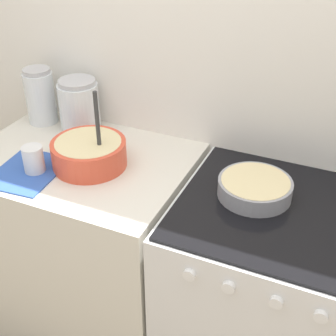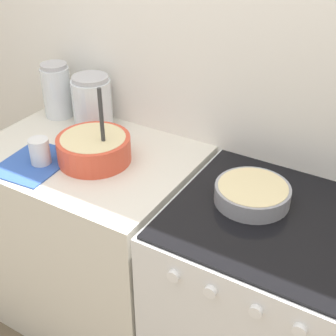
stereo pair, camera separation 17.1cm
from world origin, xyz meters
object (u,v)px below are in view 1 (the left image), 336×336
(stove, at_px, (266,302))
(storage_jar_left, at_px, (41,100))
(baking_pan, at_px, (255,188))
(mixing_bowl, at_px, (89,152))
(storage_jar_middle, at_px, (80,109))
(tin_can, at_px, (34,160))

(stove, xyz_separation_m, storage_jar_left, (-1.14, 0.22, 0.56))
(baking_pan, xyz_separation_m, storage_jar_left, (-1.04, 0.18, 0.07))
(stove, xyz_separation_m, baking_pan, (-0.10, 0.04, 0.49))
(stove, relative_size, mixing_bowl, 2.87)
(stove, height_order, mixing_bowl, mixing_bowl)
(storage_jar_left, xyz_separation_m, storage_jar_middle, (0.20, 0.00, -0.01))
(baking_pan, relative_size, tin_can, 2.40)
(baking_pan, relative_size, storage_jar_left, 1.04)
(stove, xyz_separation_m, mixing_bowl, (-0.74, -0.02, 0.51))
(storage_jar_left, bearing_deg, stove, -11.02)
(stove, bearing_deg, storage_jar_left, 168.98)
(baking_pan, bearing_deg, stove, -21.05)
(storage_jar_left, relative_size, tin_can, 2.31)
(tin_can, bearing_deg, stove, 9.26)
(stove, height_order, tin_can, tin_can)
(baking_pan, xyz_separation_m, storage_jar_middle, (-0.83, 0.18, 0.07))
(baking_pan, distance_m, tin_can, 0.82)
(mixing_bowl, height_order, baking_pan, mixing_bowl)
(baking_pan, bearing_deg, storage_jar_middle, 167.66)
(mixing_bowl, distance_m, tin_can, 0.21)
(mixing_bowl, xyz_separation_m, storage_jar_left, (-0.40, 0.24, 0.05))
(storage_jar_middle, height_order, tin_can, storage_jar_middle)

